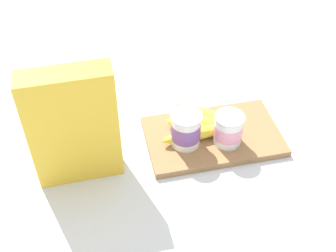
# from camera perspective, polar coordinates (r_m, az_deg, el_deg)

# --- Properties ---
(ground_plane) EXTENTS (2.40, 2.40, 0.00)m
(ground_plane) POSITION_cam_1_polar(r_m,az_deg,el_deg) (1.11, 5.81, -1.68)
(ground_plane) COLOR silver
(cutting_board) EXTENTS (0.33, 0.20, 0.02)m
(cutting_board) POSITION_cam_1_polar(r_m,az_deg,el_deg) (1.11, 5.84, -1.34)
(cutting_board) COLOR olive
(cutting_board) RESTS_ON ground_plane
(cereal_box) EXTENTS (0.19, 0.06, 0.29)m
(cereal_box) POSITION_cam_1_polar(r_m,az_deg,el_deg) (0.95, -12.19, -0.14)
(cereal_box) COLOR yellow
(cereal_box) RESTS_ON ground_plane
(yogurt_cup_front) EXTENTS (0.07, 0.07, 0.08)m
(yogurt_cup_front) POSITION_cam_1_polar(r_m,az_deg,el_deg) (1.06, 7.84, -0.43)
(yogurt_cup_front) COLOR white
(yogurt_cup_front) RESTS_ON cutting_board
(yogurt_cup_back) EXTENTS (0.08, 0.08, 0.09)m
(yogurt_cup_back) POSITION_cam_1_polar(r_m,az_deg,el_deg) (1.04, 2.33, -0.45)
(yogurt_cup_back) COLOR white
(yogurt_cup_back) RESTS_ON cutting_board
(banana_bunch) EXTENTS (0.20, 0.15, 0.04)m
(banana_bunch) POSITION_cam_1_polar(r_m,az_deg,el_deg) (1.10, 4.38, 0.32)
(banana_bunch) COLOR yellow
(banana_bunch) RESTS_ON cutting_board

